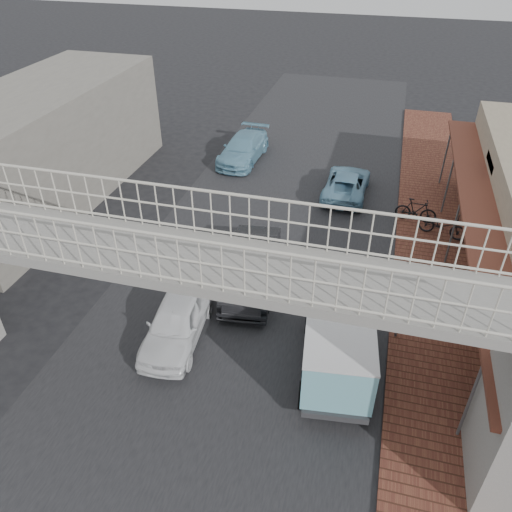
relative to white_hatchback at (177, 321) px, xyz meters
The scene contains 14 objects.
ground 2.22m from the white_hatchback, 42.58° to the left, with size 120.00×120.00×0.00m, color black.
road_strip 2.22m from the white_hatchback, 42.58° to the left, with size 10.00×60.00×0.01m, color black.
sidewalk 9.22m from the white_hatchback, 28.81° to the left, with size 3.00×40.00×0.10m, color brown.
footbridge 3.91m from the white_hatchback, 58.77° to the right, with size 16.40×2.40×6.34m.
building_far_left 12.15m from the white_hatchback, 141.80° to the left, with size 5.00×14.00×5.00m, color gray.
white_hatchback is the anchor object (origin of this frame).
dark_sedan 3.57m from the white_hatchback, 64.08° to the left, with size 1.66×4.76×1.57m, color black.
angkot_curb 11.89m from the white_hatchback, 70.05° to the left, with size 1.94×4.21×1.17m, color #6B9EBB.
angkot_far 13.90m from the white_hatchback, 97.58° to the left, with size 1.88×4.62×1.34m, color #70A7C2.
angkot_van 5.10m from the white_hatchback, ahead, with size 2.41×4.47×2.10m.
motorcycle_near 11.81m from the white_hatchback, 45.06° to the left, with size 0.68×1.96×1.03m, color black.
motorcycle_far 11.81m from the white_hatchback, 52.01° to the left, with size 0.49×1.75×1.05m, color black.
street_clock 9.29m from the white_hatchback, ahead, with size 0.62×0.50×2.52m.
arrow_sign 7.79m from the white_hatchback, 13.42° to the left, with size 1.57×1.00×2.69m.
Camera 1 is at (3.90, -12.09, 11.37)m, focal length 35.00 mm.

